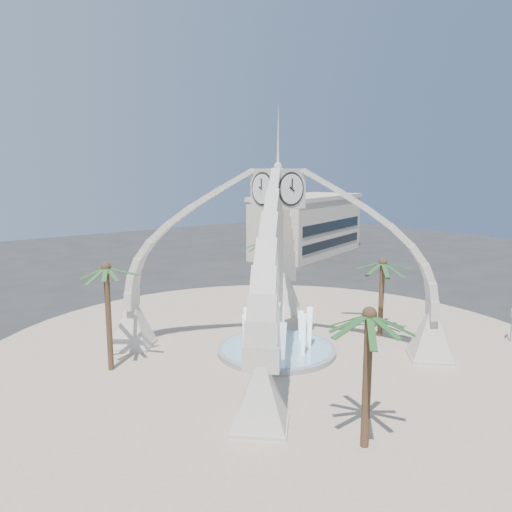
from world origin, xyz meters
TOP-DOWN VIEW (x-y plane):
  - ground at (0.00, 0.00)m, footprint 140.00×140.00m
  - plaza at (0.00, 0.00)m, footprint 40.00×40.00m
  - clock_tower at (-0.00, -0.00)m, footprint 17.94×17.94m
  - fountain at (0.00, 0.00)m, footprint 8.00×8.00m
  - building_ne at (30.00, 28.00)m, footprint 21.87×14.17m
  - palm_east at (8.23, -2.17)m, footprint 4.67×4.67m
  - palm_west at (-9.92, 4.12)m, footprint 3.75×3.75m
  - palm_north at (8.46, 12.15)m, footprint 3.92×3.92m
  - palm_south at (-4.48, -11.22)m, footprint 5.16×5.16m
  - street_sign at (14.64, -8.75)m, footprint 0.99×0.26m

SIDE VIEW (x-z plane):
  - ground at x=0.00m, z-range 0.00..0.00m
  - plaza at x=0.00m, z-range 0.00..0.06m
  - fountain at x=0.00m, z-range -1.52..2.10m
  - street_sign at x=14.64m, z-range 0.59..3.34m
  - building_ne at x=30.00m, z-range 0.01..8.61m
  - palm_north at x=8.46m, z-range 2.29..8.30m
  - palm_east at x=8.23m, z-range 2.36..8.72m
  - palm_south at x=-4.48m, z-range 2.60..9.52m
  - palm_west at x=-9.92m, z-range 2.78..9.97m
  - clock_tower at x=0.00m, z-range -1.66..14.64m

